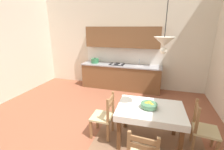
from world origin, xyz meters
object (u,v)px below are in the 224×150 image
at_px(kitchen_cabinetry, 121,66).
at_px(dining_table, 150,114).
at_px(dining_chair_tv_side, 104,116).
at_px(pendant_lamp, 164,42).
at_px(fruit_bowl, 149,105).
at_px(dining_chair_window_side, 203,129).

bearing_deg(kitchen_cabinetry, dining_table, -65.43).
bearing_deg(dining_chair_tv_side, pendant_lamp, -2.10).
distance_m(dining_chair_tv_side, fruit_bowl, 0.94).
height_order(dining_table, fruit_bowl, fruit_bowl).
distance_m(dining_table, pendant_lamp, 1.36).
height_order(dining_chair_window_side, fruit_bowl, dining_chair_window_side).
bearing_deg(dining_chair_window_side, kitchen_cabinetry, 129.66).
xyz_separation_m(kitchen_cabinetry, dining_chair_tv_side, (0.30, -2.69, -0.41)).
height_order(kitchen_cabinetry, pendant_lamp, pendant_lamp).
bearing_deg(pendant_lamp, fruit_bowl, 152.35).
xyz_separation_m(kitchen_cabinetry, pendant_lamp, (1.32, -2.73, 1.10)).
distance_m(dining_table, dining_chair_tv_side, 0.92).
bearing_deg(kitchen_cabinetry, dining_chair_tv_side, -83.60).
height_order(dining_chair_tv_side, pendant_lamp, pendant_lamp).
bearing_deg(dining_table, dining_chair_window_side, 3.33).
relative_size(dining_chair_window_side, pendant_lamp, 1.16).
bearing_deg(dining_chair_window_side, fruit_bowl, -175.52).
relative_size(kitchen_cabinetry, fruit_bowl, 9.51).
xyz_separation_m(dining_table, pendant_lamp, (0.12, -0.10, 1.35)).
relative_size(kitchen_cabinetry, pendant_lamp, 3.54).
distance_m(kitchen_cabinetry, dining_chair_tv_side, 2.74).
bearing_deg(pendant_lamp, dining_table, 140.51).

